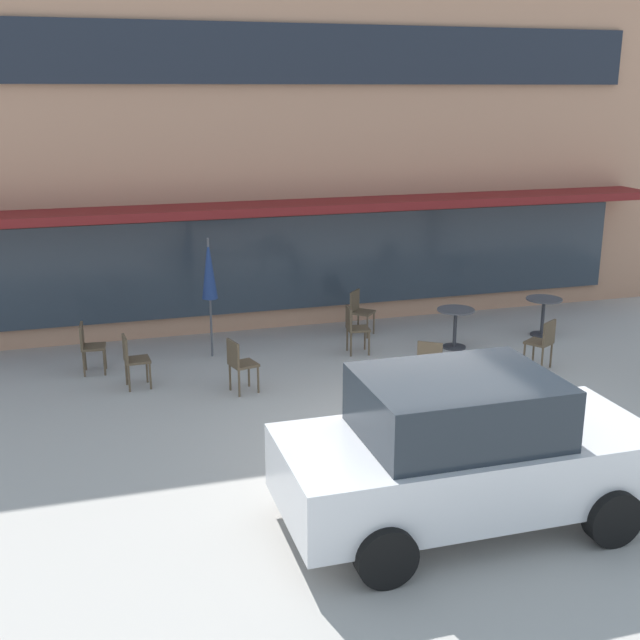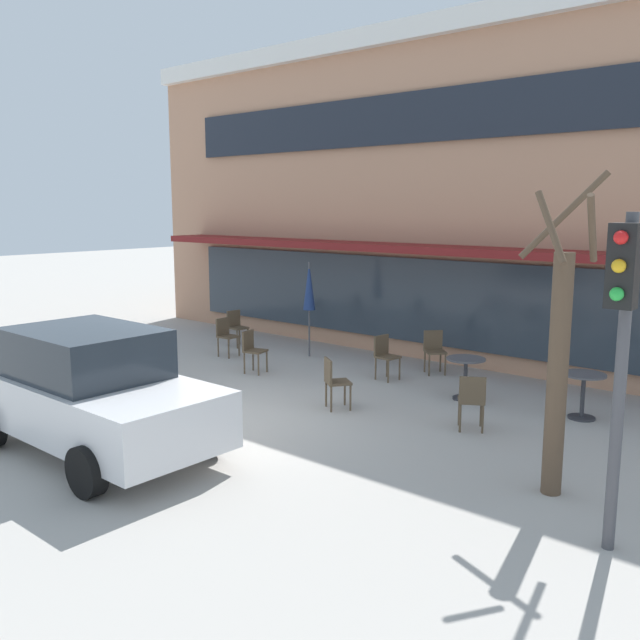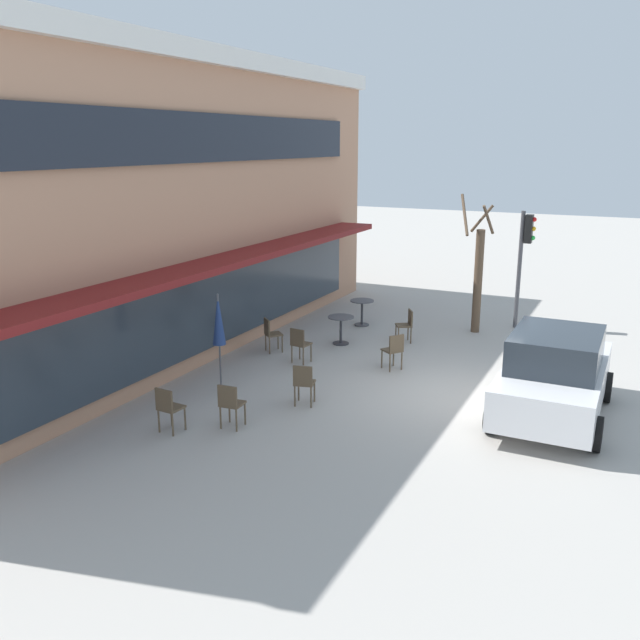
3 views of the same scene
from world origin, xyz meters
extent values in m
plane|color=#ADA8A0|center=(0.00, 0.00, 0.00)|extent=(80.00, 80.00, 0.00)
cube|color=tan|center=(0.00, 10.00, 3.73)|extent=(17.81, 8.00, 7.45)
cube|color=silver|center=(0.00, 5.88, 7.20)|extent=(17.81, 0.24, 0.44)
cube|color=maroon|center=(0.00, 5.45, 2.55)|extent=(15.14, 1.10, 0.16)
cube|color=#1E232D|center=(0.00, 5.94, 5.37)|extent=(14.25, 0.10, 1.10)
cube|color=#2D3842|center=(0.00, 5.94, 1.35)|extent=(14.25, 0.10, 1.90)
cylinder|color=#333338|center=(2.47, 3.72, 0.01)|extent=(0.44, 0.44, 0.03)
cylinder|color=#333338|center=(2.47, 3.72, 0.38)|extent=(0.07, 0.07, 0.70)
cylinder|color=#4C4C51|center=(2.47, 3.72, 0.74)|extent=(0.70, 0.70, 0.03)
cylinder|color=#333338|center=(4.49, 3.95, 0.01)|extent=(0.44, 0.44, 0.03)
cylinder|color=#333338|center=(4.49, 3.95, 0.38)|extent=(0.07, 0.07, 0.70)
cylinder|color=#4C4C51|center=(4.49, 3.95, 0.74)|extent=(0.70, 0.70, 0.03)
cylinder|color=#4C4C51|center=(-2.02, 4.55, 1.10)|extent=(0.04, 0.04, 2.20)
cone|color=navy|center=(-2.02, 4.55, 1.65)|extent=(0.28, 0.28, 1.10)
cylinder|color=brown|center=(1.31, 5.01, 0.23)|extent=(0.04, 0.04, 0.45)
cylinder|color=brown|center=(1.08, 4.76, 0.23)|extent=(0.04, 0.04, 0.45)
cylinder|color=brown|center=(1.06, 5.24, 0.23)|extent=(0.04, 0.04, 0.45)
cylinder|color=brown|center=(0.83, 4.99, 0.23)|extent=(0.04, 0.04, 0.45)
cube|color=brown|center=(1.07, 5.00, 0.47)|extent=(0.57, 0.57, 0.04)
cube|color=brown|center=(0.94, 5.12, 0.69)|extent=(0.30, 0.32, 0.40)
cylinder|color=brown|center=(-3.29, 3.50, 0.23)|extent=(0.04, 0.04, 0.45)
cylinder|color=brown|center=(-3.26, 3.16, 0.23)|extent=(0.04, 0.04, 0.45)
cylinder|color=brown|center=(-3.63, 3.48, 0.23)|extent=(0.04, 0.04, 0.45)
cylinder|color=brown|center=(-3.60, 3.14, 0.23)|extent=(0.04, 0.04, 0.45)
cube|color=brown|center=(-3.44, 3.32, 0.47)|extent=(0.43, 0.43, 0.04)
cube|color=brown|center=(-3.62, 3.31, 0.69)|extent=(0.07, 0.40, 0.40)
cylinder|color=brown|center=(3.13, 2.32, 0.23)|extent=(0.04, 0.04, 0.45)
cylinder|color=brown|center=(3.42, 2.50, 0.23)|extent=(0.04, 0.04, 0.45)
cylinder|color=brown|center=(3.31, 2.03, 0.23)|extent=(0.04, 0.04, 0.45)
cylinder|color=brown|center=(3.60, 2.21, 0.23)|extent=(0.04, 0.04, 0.45)
cube|color=brown|center=(3.36, 2.26, 0.47)|extent=(0.55, 0.55, 0.04)
cube|color=brown|center=(3.46, 2.11, 0.69)|extent=(0.36, 0.24, 0.40)
cylinder|color=brown|center=(0.80, 4.10, 0.23)|extent=(0.04, 0.04, 0.45)
cylinder|color=brown|center=(0.75, 3.76, 0.23)|extent=(0.04, 0.04, 0.45)
cylinder|color=brown|center=(0.46, 4.14, 0.23)|extent=(0.04, 0.04, 0.45)
cylinder|color=brown|center=(0.42, 3.80, 0.23)|extent=(0.04, 0.04, 0.45)
cube|color=brown|center=(0.61, 3.95, 0.47)|extent=(0.45, 0.45, 0.04)
cube|color=brown|center=(0.43, 3.97, 0.69)|extent=(0.09, 0.40, 0.40)
cylinder|color=brown|center=(1.05, 2.01, 0.23)|extent=(0.04, 0.04, 0.45)
cylinder|color=brown|center=(1.33, 1.81, 0.23)|extent=(0.04, 0.04, 0.45)
cylinder|color=brown|center=(0.86, 1.73, 0.23)|extent=(0.04, 0.04, 0.45)
cylinder|color=brown|center=(1.13, 1.53, 0.23)|extent=(0.04, 0.04, 0.45)
cube|color=brown|center=(1.09, 1.77, 0.47)|extent=(0.56, 0.56, 0.04)
cube|color=brown|center=(0.99, 1.62, 0.69)|extent=(0.35, 0.26, 0.40)
cylinder|color=brown|center=(-3.93, 4.40, 0.23)|extent=(0.04, 0.04, 0.45)
cylinder|color=brown|center=(-3.95, 4.06, 0.23)|extent=(0.04, 0.04, 0.45)
cylinder|color=brown|center=(-4.27, 4.42, 0.23)|extent=(0.04, 0.04, 0.45)
cylinder|color=brown|center=(-4.29, 4.08, 0.23)|extent=(0.04, 0.04, 0.45)
cube|color=brown|center=(-4.11, 4.24, 0.47)|extent=(0.43, 0.43, 0.04)
cube|color=brown|center=(-4.29, 4.25, 0.69)|extent=(0.07, 0.40, 0.40)
cylinder|color=brown|center=(-1.70, 2.82, 0.23)|extent=(0.04, 0.04, 0.45)
cylinder|color=brown|center=(-1.61, 2.49, 0.23)|extent=(0.04, 0.04, 0.45)
cylinder|color=brown|center=(-2.02, 2.74, 0.23)|extent=(0.04, 0.04, 0.45)
cylinder|color=brown|center=(-1.94, 2.41, 0.23)|extent=(0.04, 0.04, 0.45)
cube|color=brown|center=(-1.82, 2.62, 0.47)|extent=(0.49, 0.49, 0.04)
cube|color=brown|center=(-1.99, 2.57, 0.69)|extent=(0.14, 0.40, 0.40)
cube|color=silver|center=(-0.23, -2.08, 0.70)|extent=(4.20, 1.81, 0.76)
cube|color=#232B33|center=(-0.38, -2.08, 1.42)|extent=(2.10, 1.60, 0.68)
cylinder|color=black|center=(1.07, -1.18, 0.32)|extent=(0.64, 0.22, 0.64)
cylinder|color=black|center=(1.07, -2.98, 0.32)|extent=(0.64, 0.22, 0.64)
cylinder|color=black|center=(-1.53, -1.17, 0.32)|extent=(0.64, 0.22, 0.64)
cylinder|color=brown|center=(5.26, 0.75, 1.47)|extent=(0.24, 0.24, 2.93)
cylinder|color=brown|center=(5.53, 0.81, 3.20)|extent=(0.20, 0.62, 0.79)
cylinder|color=brown|center=(5.05, 1.18, 3.34)|extent=(0.94, 0.51, 1.07)
cylinder|color=brown|center=(5.16, 0.55, 3.22)|extent=(0.51, 0.30, 0.82)
cylinder|color=#47474C|center=(6.24, -0.19, 1.70)|extent=(0.12, 0.12, 3.40)
cube|color=black|center=(6.24, -0.37, 2.90)|extent=(0.26, 0.20, 0.80)
sphere|color=red|center=(6.24, -0.50, 3.17)|extent=(0.13, 0.13, 0.13)
sphere|color=gold|center=(6.24, -0.50, 2.91)|extent=(0.13, 0.13, 0.13)
sphere|color=green|center=(6.24, -0.50, 2.65)|extent=(0.13, 0.13, 0.13)
camera|label=1|loc=(-4.14, -9.42, 4.75)|focal=45.00mm
camera|label=2|loc=(8.19, -7.00, 3.45)|focal=38.00mm
camera|label=3|loc=(-13.50, -3.41, 5.28)|focal=38.00mm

